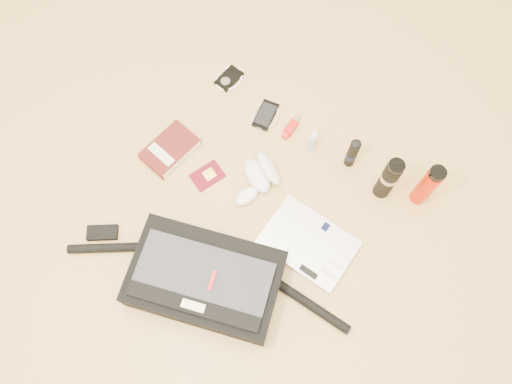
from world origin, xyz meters
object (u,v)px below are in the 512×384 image
book (170,150)px  thermos_red (427,185)px  laptop (309,243)px  messenger_bag (205,279)px  thermos_black (388,179)px

book → thermos_red: thermos_red is taller
laptop → book: book is taller
messenger_bag → thermos_black: (0.28, 0.65, 0.05)m
book → thermos_black: 0.80m
messenger_bag → thermos_black: 0.71m
thermos_black → thermos_red: size_ratio=1.00×
book → thermos_black: size_ratio=0.92×
messenger_bag → book: messenger_bag is taller
laptop → book: 0.62m
book → thermos_red: (0.83, 0.42, 0.10)m
messenger_bag → thermos_black: bearing=44.3°
thermos_red → laptop: bearing=-118.4°
thermos_black → thermos_red: bearing=27.7°
book → thermos_red: 0.93m
thermos_black → messenger_bag: bearing=-113.6°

